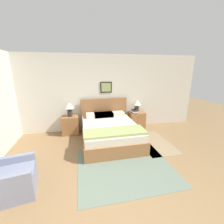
{
  "coord_description": "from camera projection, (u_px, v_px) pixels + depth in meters",
  "views": [
    {
      "loc": [
        -0.58,
        -1.9,
        2.1
      ],
      "look_at": [
        0.22,
        1.79,
        1.02
      ],
      "focal_mm": 24.0,
      "sensor_mm": 36.0,
      "label": 1
    }
  ],
  "objects": [
    {
      "name": "table_lamp_by_door",
      "position": [
        137.0,
        104.0,
        5.34
      ],
      "size": [
        0.31,
        0.31,
        0.46
      ],
      "color": "#2D2823",
      "rests_on": "nightstand_by_door"
    },
    {
      "name": "area_rug_main",
      "position": [
        125.0,
        166.0,
        3.37
      ],
      "size": [
        2.07,
        1.82,
        0.01
      ],
      "color": "slate",
      "rests_on": "ground_plane"
    },
    {
      "name": "nightstand_by_door",
      "position": [
        137.0,
        120.0,
        5.5
      ],
      "size": [
        0.54,
        0.44,
        0.61
      ],
      "color": "#936038",
      "rests_on": "ground_plane"
    },
    {
      "name": "table_lamp_near_window",
      "position": [
        69.0,
        107.0,
        4.86
      ],
      "size": [
        0.31,
        0.31,
        0.46
      ],
      "color": "#2D2823",
      "rests_on": "nightstand_near_window"
    },
    {
      "name": "area_rug_bedside",
      "position": [
        154.0,
        142.0,
        4.49
      ],
      "size": [
        0.87,
        1.57,
        0.01
      ],
      "color": "#897556",
      "rests_on": "ground_plane"
    },
    {
      "name": "book_hardcover_middle",
      "position": [
        134.0,
        111.0,
        5.34
      ],
      "size": [
        0.2,
        0.27,
        0.04
      ],
      "rotation": [
        0.0,
        0.0,
        0.03
      ],
      "color": "silver",
      "rests_on": "book_thick_bottom"
    },
    {
      "name": "bed",
      "position": [
        109.0,
        131.0,
        4.52
      ],
      "size": [
        1.62,
        2.06,
        1.13
      ],
      "color": "#936038",
      "rests_on": "ground_plane"
    },
    {
      "name": "armchair",
      "position": [
        8.0,
        179.0,
        2.57
      ],
      "size": [
        0.86,
        0.82,
        0.85
      ],
      "rotation": [
        0.0,
        0.0,
        -1.4
      ],
      "color": "gray",
      "rests_on": "ground_plane"
    },
    {
      "name": "book_novel_upper",
      "position": [
        134.0,
        110.0,
        5.33
      ],
      "size": [
        0.15,
        0.24,
        0.04
      ],
      "rotation": [
        0.0,
        0.0,
        0.02
      ],
      "color": "#232328",
      "rests_on": "book_hardcover_middle"
    },
    {
      "name": "nightstand_near_window",
      "position": [
        71.0,
        125.0,
        5.02
      ],
      "size": [
        0.54,
        0.44,
        0.61
      ],
      "color": "#936038",
      "rests_on": "ground_plane"
    },
    {
      "name": "wall_back",
      "position": [
        97.0,
        93.0,
        5.21
      ],
      "size": [
        7.47,
        0.09,
        2.6
      ],
      "color": "beige",
      "rests_on": "ground_plane"
    },
    {
      "name": "book_thick_bottom",
      "position": [
        134.0,
        112.0,
        5.35
      ],
      "size": [
        0.19,
        0.28,
        0.03
      ],
      "rotation": [
        0.0,
        0.0,
        -0.18
      ],
      "color": "#335693",
      "rests_on": "nightstand_by_door"
    },
    {
      "name": "ground_plane",
      "position": [
        122.0,
        201.0,
        2.49
      ],
      "size": [
        16.0,
        16.0,
        0.0
      ],
      "primitive_type": "plane",
      "color": "olive"
    }
  ]
}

